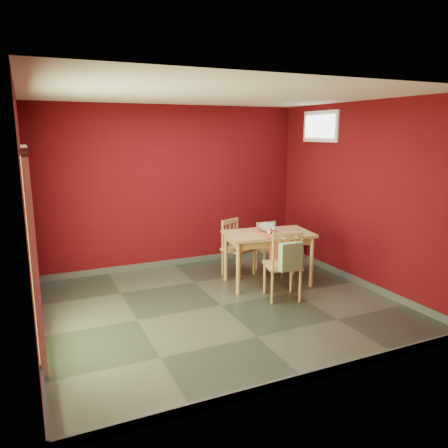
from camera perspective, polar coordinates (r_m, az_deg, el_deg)
name	(u,v)px	position (r m, az deg, el deg)	size (l,w,h in m)	color
ground	(221,305)	(5.90, -0.41, -10.59)	(4.50, 4.50, 0.00)	#2D342D
room_shell	(221,302)	(5.88, -0.41, -10.14)	(4.50, 4.50, 4.50)	#4D070D
doorway	(32,249)	(4.72, -23.84, -3.03)	(0.06, 1.01, 2.13)	#B7D838
window	(320,126)	(7.45, 12.46, 12.34)	(0.05, 0.90, 0.50)	white
outlet_plate	(256,239)	(8.18, 4.15, -1.97)	(0.08, 0.01, 0.12)	silver
dining_table	(268,239)	(6.55, 5.80, -1.96)	(1.36, 0.91, 0.79)	#A8854E
table_runner	(272,238)	(6.44, 6.35, -1.82)	(0.45, 0.77, 0.37)	#B14D30
chair_far_left	(236,247)	(7.00, 1.63, -3.00)	(0.55, 0.55, 0.90)	#A8854E
chair_far_right	(269,247)	(7.24, 5.86, -2.94)	(0.41, 0.41, 0.80)	#A8854E
chair_near	(284,264)	(6.02, 7.79, -5.20)	(0.56, 0.56, 0.98)	#A8854E
tote_bag	(291,256)	(5.77, 8.70, -4.20)	(0.31, 0.19, 0.44)	#76A56D
cat	(266,225)	(6.55, 5.55, -0.16)	(0.21, 0.40, 0.20)	slate
picture_frame	(299,249)	(8.05, 9.72, -3.22)	(0.17, 0.37, 0.36)	brown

